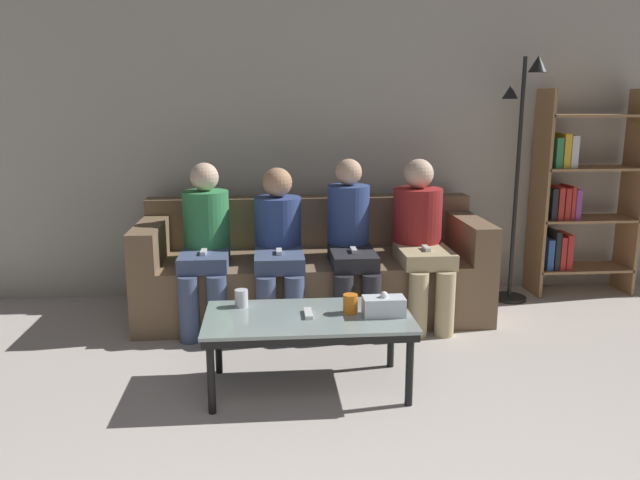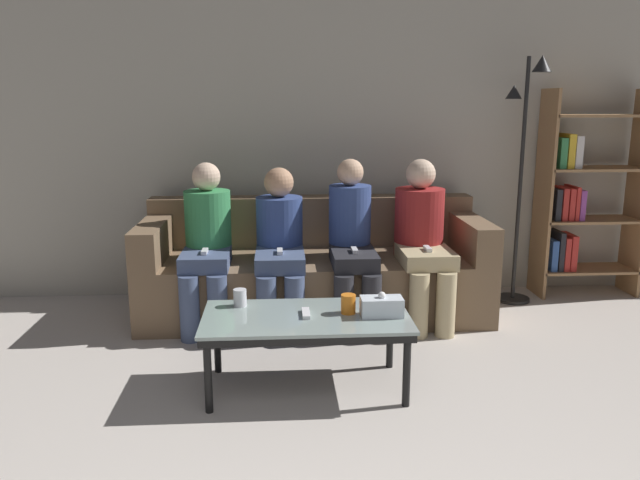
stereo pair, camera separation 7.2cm
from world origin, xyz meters
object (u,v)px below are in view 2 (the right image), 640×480
at_px(coffee_table, 306,323).
at_px(game_remote, 306,313).
at_px(seated_person_mid_right, 352,239).
at_px(standing_lamp, 524,154).
at_px(tissue_box, 382,306).
at_px(seated_person_left_end, 207,240).
at_px(cup_near_left, 240,298).
at_px(couch, 314,271).
at_px(bookshelf, 579,199).
at_px(cup_near_right, 348,304).
at_px(seated_person_mid_left, 280,242).
at_px(seated_person_right_end, 422,235).

xyz_separation_m(coffee_table, game_remote, (-0.00, 0.00, 0.05)).
bearing_deg(seated_person_mid_right, standing_lamp, 16.36).
xyz_separation_m(tissue_box, seated_person_left_end, (-1.03, 1.09, 0.13)).
bearing_deg(cup_near_left, couch, 66.64).
xyz_separation_m(cup_near_left, bookshelf, (2.57, 1.39, 0.31)).
distance_m(game_remote, seated_person_left_end, 1.24).
distance_m(cup_near_left, seated_person_left_end, 0.93).
height_order(couch, cup_near_right, couch).
relative_size(game_remote, seated_person_mid_left, 0.14).
height_order(couch, seated_person_mid_left, seated_person_mid_left).
distance_m(coffee_table, seated_person_right_end, 1.38).
relative_size(seated_person_mid_left, seated_person_mid_right, 0.95).
xyz_separation_m(cup_near_left, tissue_box, (0.75, -0.21, 0.00)).
distance_m(couch, seated_person_right_end, 0.83).
bearing_deg(tissue_box, seated_person_left_end, 133.26).
height_order(tissue_box, bookshelf, bookshelf).
bearing_deg(game_remote, tissue_box, -5.14).
xyz_separation_m(cup_near_right, standing_lamp, (1.47, 1.40, 0.67)).
height_order(game_remote, seated_person_right_end, seated_person_right_end).
relative_size(coffee_table, standing_lamp, 0.59).
distance_m(cup_near_right, tissue_box, 0.18).
relative_size(cup_near_left, seated_person_mid_right, 0.08).
bearing_deg(bookshelf, standing_lamp, -164.80).
height_order(couch, tissue_box, couch).
xyz_separation_m(tissue_box, seated_person_mid_right, (-0.03, 1.07, 0.13)).
relative_size(couch, standing_lamp, 1.32).
distance_m(seated_person_mid_left, seated_person_mid_right, 0.50).
height_order(coffee_table, game_remote, game_remote).
bearing_deg(tissue_box, game_remote, 174.86).
distance_m(couch, standing_lamp, 1.79).
height_order(couch, seated_person_mid_right, seated_person_mid_right).
distance_m(cup_near_left, seated_person_mid_right, 1.13).
relative_size(couch, tissue_box, 11.10).
bearing_deg(cup_near_right, seated_person_mid_right, 82.36).
relative_size(coffee_table, seated_person_right_end, 0.97).
xyz_separation_m(standing_lamp, seated_person_mid_left, (-1.83, -0.39, -0.56)).
distance_m(cup_near_right, bookshelf, 2.54).
height_order(game_remote, seated_person_left_end, seated_person_left_end).
distance_m(seated_person_left_end, seated_person_mid_left, 0.50).
relative_size(bookshelf, seated_person_left_end, 1.45).
bearing_deg(standing_lamp, seated_person_right_end, -156.31).
xyz_separation_m(cup_near_left, game_remote, (0.36, -0.18, -0.04)).
xyz_separation_m(standing_lamp, seated_person_right_end, (-0.83, -0.37, -0.53)).
bearing_deg(cup_near_right, cup_near_left, 164.82).
bearing_deg(cup_near_left, seated_person_mid_right, 49.97).
bearing_deg(seated_person_left_end, game_remote, -59.19).
distance_m(cup_near_left, seated_person_right_end, 1.51).
distance_m(standing_lamp, seated_person_mid_left, 1.95).
bearing_deg(coffee_table, seated_person_right_end, 50.90).
bearing_deg(tissue_box, seated_person_mid_right, 91.85).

